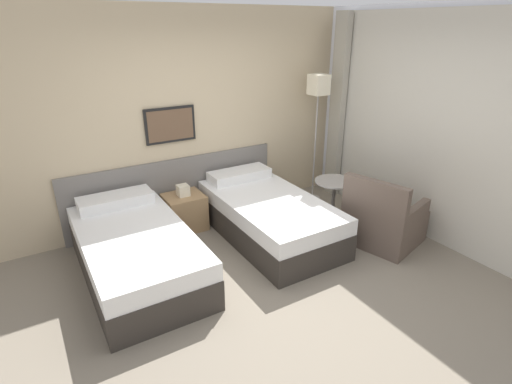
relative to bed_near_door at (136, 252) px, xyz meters
name	(u,v)px	position (x,y,z in m)	size (l,w,h in m)	color
ground_plane	(280,288)	(1.16, -0.99, -0.27)	(16.00, 16.00, 0.00)	slate
wall_headboard	(192,123)	(1.14, 1.04, 1.03)	(10.00, 0.10, 2.70)	#C6B28E
wall_window	(453,133)	(3.37, -1.13, 1.07)	(0.21, 4.50, 2.70)	white
bed_near_door	(136,252)	(0.00, 0.00, 0.00)	(1.04, 1.98, 0.65)	#332D28
bed_near_window	(268,216)	(1.64, 0.00, 0.00)	(1.04, 1.98, 0.65)	#332D28
nightstand	(185,211)	(0.82, 0.72, -0.03)	(0.49, 0.43, 0.60)	#9E7A51
floor_lamp	(318,96)	(2.85, 0.62, 1.29)	(0.24, 0.24, 1.84)	#9E9993
side_table	(334,194)	(2.54, -0.18, 0.17)	(0.51, 0.51, 0.62)	gray
armchair	(383,222)	(2.74, -0.85, 0.00)	(0.94, 0.95, 0.88)	brown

